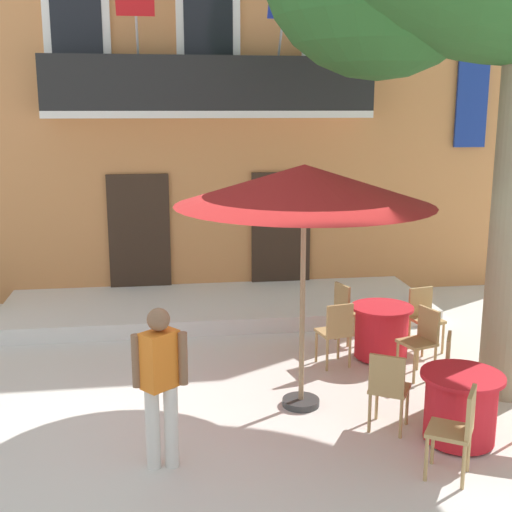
% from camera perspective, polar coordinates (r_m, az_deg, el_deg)
% --- Properties ---
extents(ground_plane, '(120.00, 120.00, 0.00)m').
position_cam_1_polar(ground_plane, '(7.90, -0.27, -13.36)').
color(ground_plane, silver).
extents(building_facade, '(13.00, 5.09, 7.50)m').
position_cam_1_polar(building_facade, '(14.05, -4.65, 13.76)').
color(building_facade, '#CC844C').
rests_on(building_facade, ground).
extents(entrance_step_platform, '(7.13, 2.27, 0.25)m').
position_cam_1_polar(entrance_step_platform, '(11.44, -3.35, -4.36)').
color(entrance_step_platform, silver).
rests_on(entrance_step_platform, ground).
extents(cafe_table_near_tree, '(0.86, 0.86, 0.76)m').
position_cam_1_polar(cafe_table_near_tree, '(7.47, 17.09, -12.24)').
color(cafe_table_near_tree, red).
rests_on(cafe_table_near_tree, ground).
extents(cafe_chair_near_tree_0, '(0.55, 0.55, 0.91)m').
position_cam_1_polar(cafe_chair_near_tree_0, '(7.44, 11.25, -10.86)').
color(cafe_chair_near_tree_0, tan).
rests_on(cafe_chair_near_tree_0, ground).
extents(cafe_chair_near_tree_1, '(0.55, 0.55, 0.91)m').
position_cam_1_polar(cafe_chair_near_tree_1, '(6.73, 16.89, -13.81)').
color(cafe_chair_near_tree_1, tan).
rests_on(cafe_chair_near_tree_1, ground).
extents(cafe_chair_near_tree_3, '(0.54, 0.54, 0.91)m').
position_cam_1_polar(cafe_chair_near_tree_3, '(8.11, 16.78, -9.15)').
color(cafe_chair_near_tree_3, tan).
rests_on(cafe_chair_near_tree_3, ground).
extents(cafe_table_middle, '(0.86, 0.86, 0.76)m').
position_cam_1_polar(cafe_table_middle, '(9.55, 10.67, -6.36)').
color(cafe_table_middle, red).
rests_on(cafe_table_middle, ground).
extents(cafe_chair_middle_0, '(0.48, 0.48, 0.91)m').
position_cam_1_polar(cafe_chair_middle_0, '(9.96, 14.18, -4.89)').
color(cafe_chair_middle_0, tan).
rests_on(cafe_chair_middle_0, ground).
extents(cafe_chair_middle_1, '(0.50, 0.50, 0.91)m').
position_cam_1_polar(cafe_chair_middle_1, '(10.05, 7.85, -4.46)').
color(cafe_chair_middle_1, tan).
rests_on(cafe_chair_middle_1, ground).
extents(cafe_chair_middle_2, '(0.47, 0.47, 0.91)m').
position_cam_1_polar(cafe_chair_middle_2, '(9.09, 6.86, -6.28)').
color(cafe_chair_middle_2, tan).
rests_on(cafe_chair_middle_2, ground).
extents(cafe_chair_middle_3, '(0.51, 0.51, 0.91)m').
position_cam_1_polar(cafe_chair_middle_3, '(9.00, 14.00, -6.77)').
color(cafe_chair_middle_3, tan).
rests_on(cafe_chair_middle_3, ground).
extents(cafe_umbrella, '(2.90, 2.90, 2.85)m').
position_cam_1_polar(cafe_umbrella, '(7.40, 4.15, 5.99)').
color(cafe_umbrella, '#997A56').
rests_on(cafe_umbrella, ground).
extents(pedestrian_near_entrance, '(0.53, 0.39, 1.63)m').
position_cam_1_polar(pedestrian_near_entrance, '(6.54, -8.18, -10.39)').
color(pedestrian_near_entrance, silver).
rests_on(pedestrian_near_entrance, ground).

